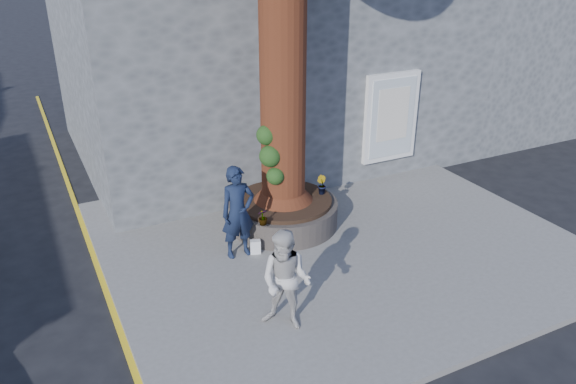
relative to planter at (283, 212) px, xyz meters
name	(u,v)px	position (x,y,z in m)	size (l,w,h in m)	color
ground	(292,286)	(-0.80, -2.00, -0.41)	(120.00, 120.00, 0.00)	black
pavement	(335,240)	(0.70, -1.00, -0.35)	(9.00, 8.00, 0.12)	slate
yellow_line	(109,301)	(-3.85, -1.00, -0.41)	(0.10, 30.00, 0.01)	yellow
stone_shop	(256,37)	(1.70, 5.20, 2.75)	(10.30, 8.30, 6.30)	#535658
neighbour_shop	(472,24)	(9.70, 5.20, 2.59)	(6.00, 8.00, 6.00)	#535658
planter	(283,212)	(0.00, 0.00, 0.00)	(2.30, 2.30, 0.60)	black
man	(238,212)	(-1.31, -0.73, 0.62)	(0.67, 0.44, 1.83)	#131C34
woman	(286,281)	(-1.47, -3.08, 0.55)	(0.81, 0.63, 1.68)	beige
shopping_bag	(255,247)	(-1.02, -0.84, -0.15)	(0.20, 0.12, 0.28)	white
plant_a	(273,174)	(0.17, 0.85, 0.51)	(0.21, 0.15, 0.41)	gray
plant_b	(321,185)	(0.85, -0.11, 0.51)	(0.22, 0.21, 0.40)	gray
plant_c	(263,217)	(-0.85, -0.85, 0.46)	(0.17, 0.17, 0.31)	gray
plant_d	(300,171)	(0.85, 0.85, 0.47)	(0.29, 0.26, 0.32)	gray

